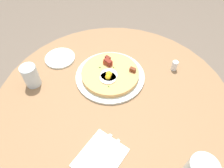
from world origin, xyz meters
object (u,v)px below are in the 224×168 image
object	(u,v)px
water_glass	(31,76)
salt_shaker	(174,66)
knife	(104,160)
bread_plate	(60,58)
pizza_plate	(110,76)
breakfast_pizza	(110,73)
fork	(96,154)
dining_table	(114,117)

from	to	relation	value
water_glass	salt_shaker	world-z (taller)	water_glass
knife	water_glass	distance (m)	0.49
bread_plate	salt_shaker	xyz separation A→B (m)	(0.21, -0.53, 0.02)
pizza_plate	knife	bearing A→B (deg)	-153.67
breakfast_pizza	fork	world-z (taller)	breakfast_pizza
water_glass	dining_table	bearing A→B (deg)	-73.43
bread_plate	fork	size ratio (longest dim) A/B	0.84
dining_table	bread_plate	distance (m)	0.41
pizza_plate	bread_plate	bearing A→B (deg)	93.26
bread_plate	knife	world-z (taller)	bread_plate
water_glass	fork	bearing A→B (deg)	-108.61
dining_table	breakfast_pizza	bearing A→B (deg)	37.27
breakfast_pizza	dining_table	bearing A→B (deg)	-142.73
fork	water_glass	world-z (taller)	water_glass
breakfast_pizza	knife	size ratio (longest dim) A/B	1.49
pizza_plate	breakfast_pizza	xyz separation A→B (m)	(-0.00, -0.00, 0.02)
salt_shaker	fork	bearing A→B (deg)	168.76
knife	pizza_plate	bearing A→B (deg)	-147.23
water_glass	pizza_plate	bearing A→B (deg)	-54.34
knife	water_glass	xyz separation A→B (m)	(0.15, 0.46, 0.05)
fork	salt_shaker	size ratio (longest dim) A/B	3.62
knife	dining_table	bearing A→B (deg)	-152.06
bread_plate	pizza_plate	bearing A→B (deg)	-86.74
bread_plate	salt_shaker	world-z (taller)	salt_shaker
water_glass	bread_plate	bearing A→B (deg)	-0.57
pizza_plate	bread_plate	size ratio (longest dim) A/B	2.13
dining_table	breakfast_pizza	world-z (taller)	breakfast_pizza
dining_table	salt_shaker	xyz separation A→B (m)	(0.29, -0.17, 0.19)
dining_table	pizza_plate	world-z (taller)	pizza_plate
breakfast_pizza	fork	xyz separation A→B (m)	(-0.35, -0.14, -0.02)
breakfast_pizza	bread_plate	distance (m)	0.29
bread_plate	knife	bearing A→B (deg)	-126.24
dining_table	fork	distance (m)	0.31
fork	knife	world-z (taller)	same
pizza_plate	knife	size ratio (longest dim) A/B	1.80
salt_shaker	breakfast_pizza	bearing A→B (deg)	128.19
pizza_plate	water_glass	bearing A→B (deg)	125.66
dining_table	fork	world-z (taller)	fork
dining_table	water_glass	xyz separation A→B (m)	(-0.11, 0.36, 0.22)
bread_plate	water_glass	bearing A→B (deg)	179.43
fork	pizza_plate	bearing A→B (deg)	-151.85
pizza_plate	salt_shaker	world-z (taller)	salt_shaker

